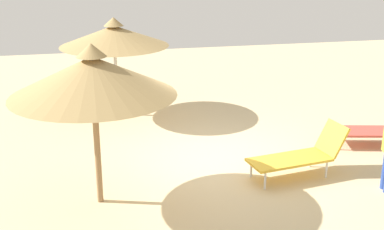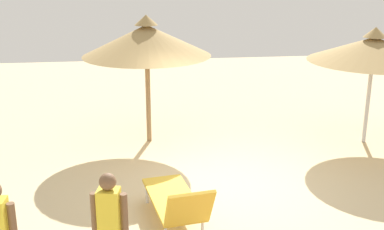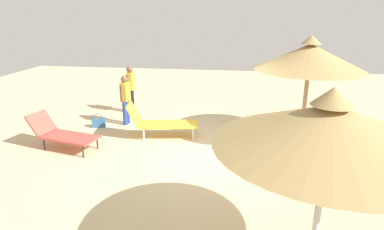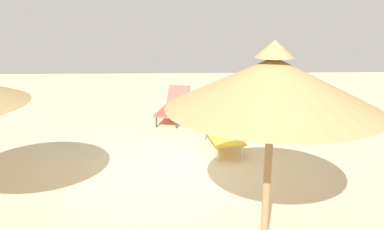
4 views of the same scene
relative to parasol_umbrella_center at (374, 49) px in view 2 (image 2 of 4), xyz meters
name	(u,v)px [view 2 (image 2 of 4)]	position (x,y,z in m)	size (l,w,h in m)	color
ground	(223,186)	(1.75, -3.56, -2.16)	(24.00, 24.00, 0.10)	beige
parasol_umbrella_center	(374,49)	(0.00, 0.00, 0.00)	(2.79, 2.79, 2.57)	#B2B2B7
parasol_umbrella_front	(147,40)	(-0.67, -4.80, 0.18)	(2.77, 2.77, 2.82)	olive
lounge_chair_far_left	(177,201)	(3.22, -4.55, -1.65)	(2.00, 0.95, 0.99)	gold
person_standing_edge	(110,225)	(4.50, -5.48, -1.25)	(0.27, 0.45, 1.53)	navy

